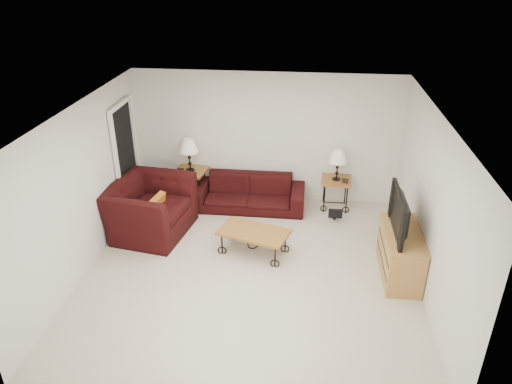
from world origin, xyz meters
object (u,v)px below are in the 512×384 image
Objects in this scene: sofa at (249,193)px; side_table_left at (191,185)px; backpack at (335,208)px; tv_stand at (400,254)px; armchair at (149,208)px; side_table_right at (335,193)px; coffee_table at (254,242)px; television at (405,214)px; lamp_left at (189,155)px; lamp_right at (337,165)px.

sofa is 3.30× the size of side_table_left.
backpack is at bearing -9.93° from side_table_left.
side_table_left is 4.20m from tv_stand.
armchair reaches higher than tv_stand.
side_table_right is 0.42× the size of armchair.
side_table_left reaches higher than coffee_table.
side_table_left reaches higher than side_table_right.
side_table_right reaches higher than coffee_table.
television is (0.87, -2.04, 0.75)m from side_table_right.
armchair is at bearing 165.92° from coffee_table.
armchair reaches higher than backpack.
sofa is at bearing -126.70° from television.
lamp_left is (0.00, 0.00, 0.64)m from side_table_left.
television is at bearing -91.23° from armchair.
lamp_right is at bearing -157.05° from television.
coffee_table is at bearing -158.72° from backpack.
side_table_left is 2.84m from lamp_right.
backpack is at bearing -150.64° from television.
backpack is (-0.01, -0.49, -0.05)m from side_table_right.
lamp_left reaches higher than coffee_table.
television is (-0.02, 0.00, 0.68)m from tv_stand.
side_table_left is at bearing 180.00° from lamp_right.
tv_stand reaches higher than coffee_table.
tv_stand is at bearing -8.23° from coffee_table.
side_table_left is (-1.15, 0.18, 0.01)m from sofa.
lamp_right is 0.54× the size of coffee_table.
lamp_left reaches higher than lamp_right.
television is at bearing -67.05° from lamp_right.
sofa is 1.92m from armchair.
tv_stand is at bearing -66.57° from lamp_right.
backpack is (1.35, 1.23, 0.04)m from coffee_table.
side_table_left is 1.33m from armchair.
sofa is 3.13m from tv_stand.
lamp_right reaches higher than sofa.
lamp_left is 2.36m from coffee_table.
side_table_left is at bearing 150.91° from tv_stand.
side_table_right is at bearing 67.57° from backpack.
television is (4.08, -0.79, 0.59)m from armchair.
lamp_left is 2.91m from backpack.
television is (2.22, -0.32, 0.84)m from coffee_table.
side_table_left is 0.45× the size of armchair.
lamp_left reaches higher than backpack.
sofa is 3.20m from television.
television reaches higher than lamp_left.
sofa is 1.74m from lamp_right.
armchair reaches higher than side_table_left.
lamp_left reaches higher than tv_stand.
lamp_left is at bearing 129.73° from coffee_table.
lamp_right is 0.48× the size of tv_stand.
armchair is (-3.22, -1.25, -0.43)m from lamp_right.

